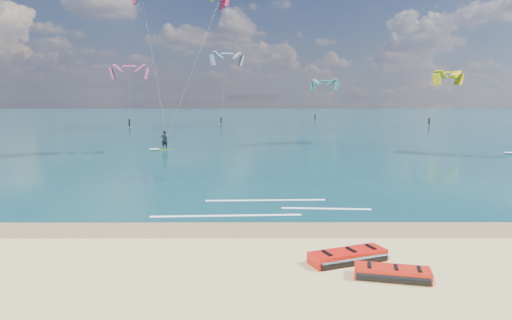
{
  "coord_description": "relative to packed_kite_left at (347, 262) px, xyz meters",
  "views": [
    {
      "loc": [
        -0.2,
        -14.9,
        5.29
      ],
      "look_at": [
        -0.15,
        8.0,
        2.15
      ],
      "focal_mm": 32.0,
      "sensor_mm": 36.0,
      "label": 1
    }
  ],
  "objects": [
    {
      "name": "ground",
      "position": [
        -2.81,
        40.69,
        0.0
      ],
      "size": [
        320.0,
        320.0,
        0.0
      ],
      "primitive_type": "plane",
      "color": "tan",
      "rests_on": "ground"
    },
    {
      "name": "wet_sand_strip",
      "position": [
        -2.81,
        3.69,
        0.0
      ],
      "size": [
        320.0,
        2.4,
        0.01
      ],
      "primitive_type": "cube",
      "color": "brown",
      "rests_on": "ground"
    },
    {
      "name": "sea",
      "position": [
        -2.81,
        104.69,
        0.02
      ],
      "size": [
        320.0,
        200.0,
        0.04
      ],
      "primitive_type": "cube",
      "color": "#0B343E",
      "rests_on": "ground"
    },
    {
      "name": "packed_kite_left",
      "position": [
        0.0,
        0.0,
        0.0
      ],
      "size": [
        3.03,
        2.15,
        0.44
      ],
      "primitive_type": null,
      "rotation": [
        0.0,
        0.0,
        0.38
      ],
      "color": "red",
      "rests_on": "ground"
    },
    {
      "name": "packed_kite_mid",
      "position": [
        1.03,
        -1.39,
        0.0
      ],
      "size": [
        2.56,
        1.61,
        0.4
      ],
      "primitive_type": null,
      "rotation": [
        0.0,
        0.0,
        -0.23
      ],
      "color": "red",
      "rests_on": "ground"
    },
    {
      "name": "kitesurfer_main",
      "position": [
        -10.69,
        29.07,
        9.03
      ],
      "size": [
        10.33,
        8.53,
        17.31
      ],
      "rotation": [
        0.0,
        0.0,
        0.71
      ],
      "color": "#97C317",
      "rests_on": "sea"
    },
    {
      "name": "shoreline_foam",
      "position": [
        -2.48,
        7.13,
        0.04
      ],
      "size": [
        10.2,
        3.64,
        0.01
      ],
      "color": "white",
      "rests_on": "ground"
    },
    {
      "name": "distant_kites",
      "position": [
        1.27,
        73.25,
        5.49
      ],
      "size": [
        62.16,
        26.9,
        13.46
      ],
      "color": "#2E8068",
      "rests_on": "ground"
    }
  ]
}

